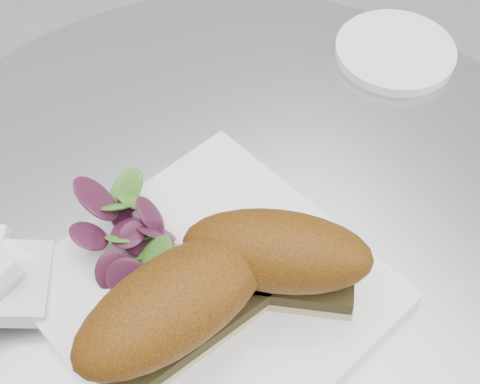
# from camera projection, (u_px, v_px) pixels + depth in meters

# --- Properties ---
(table) EXTENTS (0.70, 0.70, 0.73)m
(table) POSITION_uv_depth(u_px,v_px,m) (237.00, 343.00, 0.80)
(table) COLOR #AAACB1
(table) RESTS_ON ground
(plate) EXTENTS (0.29, 0.29, 0.02)m
(plate) POSITION_uv_depth(u_px,v_px,m) (211.00, 292.00, 0.56)
(plate) COLOR white
(plate) RESTS_ON table
(sandwich_left) EXTENTS (0.17, 0.09, 0.08)m
(sandwich_left) POSITION_uv_depth(u_px,v_px,m) (174.00, 309.00, 0.50)
(sandwich_left) COLOR tan
(sandwich_left) RESTS_ON plate
(sandwich_right) EXTENTS (0.16, 0.15, 0.08)m
(sandwich_right) POSITION_uv_depth(u_px,v_px,m) (277.00, 257.00, 0.52)
(sandwich_right) COLOR tan
(sandwich_right) RESTS_ON plate
(salad) EXTENTS (0.10, 0.10, 0.05)m
(salad) POSITION_uv_depth(u_px,v_px,m) (129.00, 228.00, 0.56)
(salad) COLOR #437E29
(salad) RESTS_ON plate
(saucer) EXTENTS (0.13, 0.13, 0.01)m
(saucer) POSITION_uv_depth(u_px,v_px,m) (395.00, 51.00, 0.74)
(saucer) COLOR white
(saucer) RESTS_ON table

